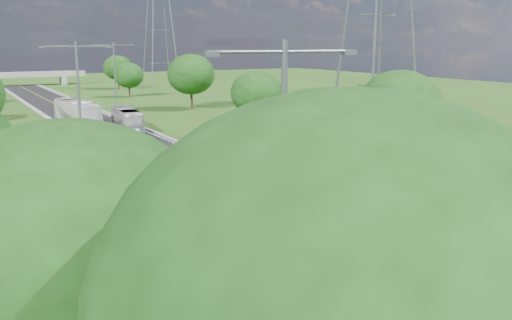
{
  "coord_description": "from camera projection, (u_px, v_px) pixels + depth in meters",
  "views": [
    {
      "loc": [
        -16.14,
        -4.44,
        9.88
      ],
      "look_at": [
        -0.0,
        24.87,
        3.0
      ],
      "focal_mm": 40.0,
      "sensor_mm": 36.0,
      "label": 1
    }
  ],
  "objects": [
    {
      "name": "ground",
      "position": [
        107.0,
        131.0,
        64.9
      ],
      "size": [
        260.0,
        260.0,
        0.0
      ],
      "primitive_type": "plane",
      "color": "#294D15",
      "rests_on": "ground"
    },
    {
      "name": "road",
      "position": [
        95.0,
        125.0,
        70.04
      ],
      "size": [
        8.0,
        150.0,
        0.06
      ],
      "primitive_type": "cube",
      "color": "black",
      "rests_on": "ground"
    },
    {
      "name": "curb_left",
      "position": [
        59.0,
        126.0,
        68.02
      ],
      "size": [
        0.5,
        150.0,
        0.22
      ],
      "primitive_type": "cube",
      "color": "gray",
      "rests_on": "ground"
    },
    {
      "name": "curb_right",
      "position": [
        129.0,
        122.0,
        72.04
      ],
      "size": [
        0.5,
        150.0,
        0.22
      ],
      "primitive_type": "cube",
      "color": "gray",
      "rests_on": "ground"
    },
    {
      "name": "speed_limit_sign",
      "position": [
        235.0,
        143.0,
        48.15
      ],
      "size": [
        0.55,
        0.09,
        2.4
      ],
      "color": "slate",
      "rests_on": "ground"
    },
    {
      "name": "overpass",
      "position": [
        19.0,
        76.0,
        133.05
      ],
      "size": [
        30.0,
        3.0,
        3.2
      ],
      "color": "gray",
      "rests_on": "ground"
    },
    {
      "name": "streetlight_near_left",
      "position": [
        284.0,
        159.0,
        19.69
      ],
      "size": [
        5.9,
        0.25,
        10.0
      ],
      "color": "slate",
      "rests_on": "ground"
    },
    {
      "name": "streetlight_mid_left",
      "position": [
        79.0,
        91.0,
        48.0
      ],
      "size": [
        5.9,
        0.25,
        10.0
      ],
      "color": "slate",
      "rests_on": "ground"
    },
    {
      "name": "streetlight_far_right",
      "position": [
        115.0,
        71.0,
        81.98
      ],
      "size": [
        5.9,
        0.25,
        10.0
      ],
      "color": "slate",
      "rests_on": "ground"
    },
    {
      "name": "power_tower_near",
      "position": [
        379.0,
        0.0,
        55.32
      ],
      "size": [
        9.0,
        6.4,
        28.0
      ],
      "color": "slate",
      "rests_on": "ground"
    },
    {
      "name": "power_tower_far",
      "position": [
        159.0,
        23.0,
        121.55
      ],
      "size": [
        9.0,
        6.4,
        28.0
      ],
      "color": "slate",
      "rests_on": "ground"
    },
    {
      "name": "tree_la",
      "position": [
        70.0,
        256.0,
        12.61
      ],
      "size": [
        7.14,
        7.14,
        8.3
      ],
      "color": "black",
      "rests_on": "ground"
    },
    {
      "name": "tree_lf",
      "position": [
        347.0,
        308.0,
        8.76
      ],
      "size": [
        7.98,
        7.98,
        9.28
      ],
      "color": "black",
      "rests_on": "ground"
    },
    {
      "name": "tree_rb",
      "position": [
        400.0,
        106.0,
        45.73
      ],
      "size": [
        6.72,
        6.72,
        7.82
      ],
      "color": "black",
      "rests_on": "ground"
    },
    {
      "name": "tree_rc",
      "position": [
        256.0,
        93.0,
        64.25
      ],
      "size": [
        5.88,
        5.88,
        6.84
      ],
      "color": "black",
      "rests_on": "ground"
    },
    {
      "name": "tree_rd",
      "position": [
        191.0,
        74.0,
        85.6
      ],
      "size": [
        7.14,
        7.14,
        8.3
      ],
      "color": "black",
      "rests_on": "ground"
    },
    {
      "name": "tree_re",
      "position": [
        129.0,
        75.0,
        105.26
      ],
      "size": [
        5.46,
        5.46,
        6.35
      ],
      "color": "black",
      "rests_on": "ground"
    },
    {
      "name": "tree_rf",
      "position": [
        118.0,
        68.0,
        123.95
      ],
      "size": [
        6.3,
        6.3,
        7.33
      ],
      "color": "black",
      "rests_on": "ground"
    },
    {
      "name": "bus_outbound",
      "position": [
        127.0,
        119.0,
        64.9
      ],
      "size": [
        3.32,
        9.65,
        2.63
      ],
      "primitive_type": "imported",
      "rotation": [
        0.0,
        0.0,
        3.02
      ],
      "color": "beige",
      "rests_on": "road"
    },
    {
      "name": "bus_inbound",
      "position": [
        77.0,
        113.0,
        68.68
      ],
      "size": [
        3.5,
        11.45,
        3.14
      ],
      "primitive_type": "imported",
      "rotation": [
        0.0,
        0.0,
        0.08
      ],
      "color": "white",
      "rests_on": "road"
    }
  ]
}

